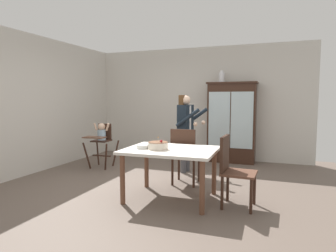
{
  "coord_description": "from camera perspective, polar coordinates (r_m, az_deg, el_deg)",
  "views": [
    {
      "loc": [
        1.83,
        -4.38,
        1.46
      ],
      "look_at": [
        -0.07,
        0.7,
        0.95
      ],
      "focal_mm": 31.11,
      "sensor_mm": 36.0,
      "label": 1
    }
  ],
  "objects": [
    {
      "name": "high_chair_with_toddler",
      "position": [
        6.32,
        -12.92,
        -2.1
      ],
      "size": [
        0.61,
        0.71,
        0.95
      ],
      "rotation": [
        0.0,
        0.0,
        0.07
      ],
      "color": "#382116",
      "rests_on": "ground_plane"
    },
    {
      "name": "adult_person",
      "position": [
        5.75,
        3.5,
        0.46
      ],
      "size": [
        0.55,
        0.54,
        1.53
      ],
      "rotation": [
        0.0,
        0.0,
        1.43
      ],
      "color": "#47474C",
      "rests_on": "ground_plane"
    },
    {
      "name": "serving_bowl",
      "position": [
        4.24,
        -5.0,
        -4.05
      ],
      "size": [
        0.18,
        0.18,
        0.05
      ],
      "primitive_type": "cylinder",
      "color": "silver",
      "rests_on": "dining_table"
    },
    {
      "name": "wall_back",
      "position": [
        7.24,
        5.89,
        4.47
      ],
      "size": [
        5.32,
        0.06,
        2.7
      ],
      "primitive_type": "cube",
      "color": "beige",
      "rests_on": "ground_plane"
    },
    {
      "name": "ground_plane",
      "position": [
        4.97,
        -2.13,
        -11.73
      ],
      "size": [
        6.24,
        6.24,
        0.0
      ],
      "primitive_type": "plane",
      "color": "#66564C"
    },
    {
      "name": "dining_chair_right_end",
      "position": [
        4.05,
        12.35,
        -7.64
      ],
      "size": [
        0.46,
        0.46,
        0.96
      ],
      "rotation": [
        0.0,
        0.0,
        1.53
      ],
      "color": "#382116",
      "rests_on": "ground_plane"
    },
    {
      "name": "ceramic_vase",
      "position": [
        6.87,
        10.46,
        9.38
      ],
      "size": [
        0.13,
        0.13,
        0.27
      ],
      "color": "white",
      "rests_on": "china_cabinet"
    },
    {
      "name": "birthday_cake",
      "position": [
        4.15,
        -1.96,
        -3.85
      ],
      "size": [
        0.28,
        0.28,
        0.19
      ],
      "color": "beige",
      "rests_on": "dining_table"
    },
    {
      "name": "china_cabinet",
      "position": [
        6.83,
        12.35,
        0.73
      ],
      "size": [
        1.12,
        0.48,
        1.83
      ],
      "color": "#382116",
      "rests_on": "ground_plane"
    },
    {
      "name": "dining_table",
      "position": [
        4.22,
        0.5,
        -5.78
      ],
      "size": [
        1.32,
        1.04,
        0.74
      ],
      "color": "silver",
      "rests_on": "ground_plane"
    },
    {
      "name": "wall_left",
      "position": [
        6.25,
        -25.07,
        3.86
      ],
      "size": [
        0.06,
        5.32,
        2.7
      ],
      "primitive_type": "cube",
      "color": "beige",
      "rests_on": "ground_plane"
    },
    {
      "name": "dining_chair_far_side",
      "position": [
        4.91,
        3.23,
        -5.24
      ],
      "size": [
        0.45,
        0.45,
        0.96
      ],
      "rotation": [
        0.0,
        0.0,
        3.16
      ],
      "color": "#382116",
      "rests_on": "ground_plane"
    }
  ]
}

